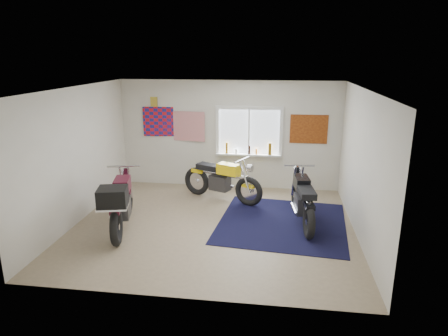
# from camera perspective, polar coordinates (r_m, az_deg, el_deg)

# --- Properties ---
(ground) EXTENTS (5.50, 5.50, 0.00)m
(ground) POSITION_cam_1_polar(r_m,az_deg,el_deg) (8.06, -1.52, -8.21)
(ground) COLOR #9E896B
(ground) RESTS_ON ground
(room_shell) EXTENTS (5.50, 5.50, 5.50)m
(room_shell) POSITION_cam_1_polar(r_m,az_deg,el_deg) (7.54, -1.62, 3.23)
(room_shell) COLOR white
(room_shell) RESTS_ON ground
(navy_rug) EXTENTS (2.73, 2.82, 0.01)m
(navy_rug) POSITION_cam_1_polar(r_m,az_deg,el_deg) (8.26, 8.27, -7.72)
(navy_rug) COLOR black
(navy_rug) RESTS_ON ground
(window_assembly) EXTENTS (1.66, 0.17, 1.26)m
(window_assembly) POSITION_cam_1_polar(r_m,az_deg,el_deg) (9.94, 3.58, 4.73)
(window_assembly) COLOR white
(window_assembly) RESTS_ON room_shell
(oil_bottles) EXTENTS (1.15, 0.09, 0.30)m
(oil_bottles) POSITION_cam_1_polar(r_m,az_deg,el_deg) (9.94, 4.03, 2.71)
(oil_bottles) COLOR #956415
(oil_bottles) RESTS_ON window_assembly
(flag_display) EXTENTS (1.60, 0.10, 1.17)m
(flag_display) POSITION_cam_1_polar(r_m,az_deg,el_deg) (10.29, -9.97, 9.30)
(flag_display) COLOR red
(flag_display) RESTS_ON room_shell
(triumph_poster) EXTENTS (0.90, 0.03, 0.70)m
(triumph_poster) POSITION_cam_1_polar(r_m,az_deg,el_deg) (9.92, 12.02, 5.45)
(triumph_poster) COLOR #A54C14
(triumph_poster) RESTS_ON room_shell
(yellow_triumph) EXTENTS (1.99, 0.99, 1.06)m
(yellow_triumph) POSITION_cam_1_polar(r_m,az_deg,el_deg) (9.28, -0.36, -1.81)
(yellow_triumph) COLOR black
(yellow_triumph) RESTS_ON ground
(black_chrome_bike) EXTENTS (0.64, 2.10, 1.08)m
(black_chrome_bike) POSITION_cam_1_polar(r_m,az_deg,el_deg) (8.18, 11.14, -4.59)
(black_chrome_bike) COLOR black
(black_chrome_bike) RESTS_ON navy_rug
(maroon_tourer) EXTENTS (0.95, 2.21, 1.13)m
(maroon_tourer) POSITION_cam_1_polar(r_m,az_deg,el_deg) (7.85, -14.62, -4.83)
(maroon_tourer) COLOR black
(maroon_tourer) RESTS_ON ground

